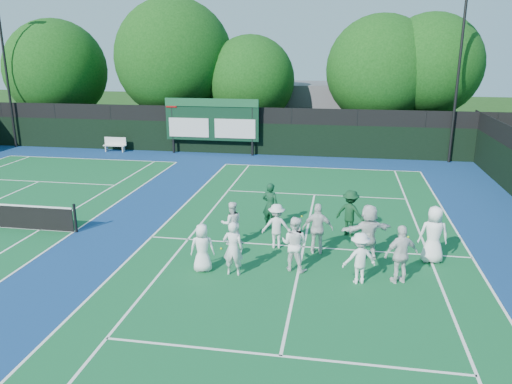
# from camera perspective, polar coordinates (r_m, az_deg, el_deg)

# --- Properties ---
(ground) EXTENTS (120.00, 120.00, 0.00)m
(ground) POSITION_cam_1_polar(r_m,az_deg,el_deg) (16.35, 5.17, -7.61)
(ground) COLOR #16390F
(ground) RESTS_ON ground
(court_apron) EXTENTS (34.00, 32.00, 0.01)m
(court_apron) POSITION_cam_1_polar(r_m,az_deg,el_deg) (18.63, -13.34, -4.94)
(court_apron) COLOR navy
(court_apron) RESTS_ON ground
(near_court) EXTENTS (11.05, 23.85, 0.01)m
(near_court) POSITION_cam_1_polar(r_m,az_deg,el_deg) (17.26, 5.45, -6.26)
(near_court) COLOR #11562B
(near_court) RESTS_ON ground
(back_fence) EXTENTS (34.00, 0.08, 3.00)m
(back_fence) POSITION_cam_1_polar(r_m,az_deg,el_deg) (32.16, -3.11, 6.79)
(back_fence) COLOR black
(back_fence) RESTS_ON ground
(scoreboard) EXTENTS (6.00, 0.21, 3.55)m
(scoreboard) POSITION_cam_1_polar(r_m,az_deg,el_deg) (31.88, -5.09, 8.18)
(scoreboard) COLOR black
(scoreboard) RESTS_ON ground
(clubhouse) EXTENTS (18.00, 6.00, 4.00)m
(clubhouse) POSITION_cam_1_polar(r_m,az_deg,el_deg) (39.32, 5.28, 9.40)
(clubhouse) COLOR #56565B
(clubhouse) RESTS_ON ground
(light_pole_left) EXTENTS (1.20, 0.30, 10.12)m
(light_pole_left) POSITION_cam_1_polar(r_m,az_deg,el_deg) (37.77, -26.88, 14.06)
(light_pole_left) COLOR black
(light_pole_left) RESTS_ON ground
(light_pole_right) EXTENTS (1.20, 0.30, 10.12)m
(light_pole_right) POSITION_cam_1_polar(r_m,az_deg,el_deg) (31.30, 22.35, 14.49)
(light_pole_right) COLOR black
(light_pole_right) RESTS_ON ground
(bench) EXTENTS (1.48, 0.41, 0.94)m
(bench) POSITION_cam_1_polar(r_m,az_deg,el_deg) (34.19, -15.80, 5.31)
(bench) COLOR silver
(bench) RESTS_ON ground
(tree_a) EXTENTS (7.30, 7.30, 8.64)m
(tree_a) POSITION_cam_1_polar(r_m,az_deg,el_deg) (40.24, -21.61, 12.53)
(tree_a) COLOR black
(tree_a) RESTS_ON ground
(tree_b) EXTENTS (8.18, 8.18, 9.98)m
(tree_b) POSITION_cam_1_polar(r_m,az_deg,el_deg) (36.41, -9.06, 14.54)
(tree_b) COLOR black
(tree_b) RESTS_ON ground
(tree_c) EXTENTS (6.02, 6.02, 7.48)m
(tree_c) POSITION_cam_1_polar(r_m,az_deg,el_deg) (35.13, -0.33, 12.45)
(tree_c) COLOR black
(tree_c) RESTS_ON ground
(tree_d) EXTENTS (7.11, 7.11, 8.75)m
(tree_d) POSITION_cam_1_polar(r_m,az_deg,el_deg) (34.63, 14.30, 13.07)
(tree_d) COLOR black
(tree_d) RESTS_ON ground
(tree_e) EXTENTS (6.57, 6.57, 8.79)m
(tree_e) POSITION_cam_1_polar(r_m,az_deg,el_deg) (34.98, 19.52, 13.22)
(tree_e) COLOR black
(tree_e) RESTS_ON ground
(tennis_ball_0) EXTENTS (0.07, 0.07, 0.07)m
(tennis_ball_0) POSITION_cam_1_polar(r_m,az_deg,el_deg) (16.33, -6.75, -7.55)
(tennis_ball_0) COLOR #D4EC1B
(tennis_ball_0) RESTS_ON ground
(tennis_ball_1) EXTENTS (0.07, 0.07, 0.07)m
(tennis_ball_1) POSITION_cam_1_polar(r_m,az_deg,el_deg) (18.79, 17.01, -4.94)
(tennis_ball_1) COLOR #D4EC1B
(tennis_ball_1) RESTS_ON ground
(tennis_ball_3) EXTENTS (0.07, 0.07, 0.07)m
(tennis_ball_3) POSITION_cam_1_polar(r_m,az_deg,el_deg) (17.02, -4.00, -6.46)
(tennis_ball_3) COLOR #D4EC1B
(tennis_ball_3) RESTS_ON ground
(tennis_ball_4) EXTENTS (0.07, 0.07, 0.07)m
(tennis_ball_4) POSITION_cam_1_polar(r_m,az_deg,el_deg) (20.21, 5.25, -2.78)
(tennis_ball_4) COLOR #D4EC1B
(tennis_ball_4) RESTS_ON ground
(player_front_0) EXTENTS (0.82, 0.62, 1.51)m
(player_front_0) POSITION_cam_1_polar(r_m,az_deg,el_deg) (15.24, -6.15, -6.36)
(player_front_0) COLOR white
(player_front_0) RESTS_ON ground
(player_front_1) EXTENTS (0.62, 0.41, 1.68)m
(player_front_1) POSITION_cam_1_polar(r_m,az_deg,el_deg) (14.90, -2.64, -6.47)
(player_front_1) COLOR white
(player_front_1) RESTS_ON ground
(player_front_2) EXTENTS (0.98, 0.85, 1.71)m
(player_front_2) POSITION_cam_1_polar(r_m,az_deg,el_deg) (15.24, 4.40, -5.91)
(player_front_2) COLOR white
(player_front_2) RESTS_ON ground
(player_front_3) EXTENTS (1.12, 0.85, 1.53)m
(player_front_3) POSITION_cam_1_polar(r_m,az_deg,el_deg) (14.72, 11.76, -7.42)
(player_front_3) COLOR white
(player_front_3) RESTS_ON ground
(player_front_4) EXTENTS (1.11, 0.79, 1.76)m
(player_front_4) POSITION_cam_1_polar(r_m,az_deg,el_deg) (14.97, 16.25, -6.87)
(player_front_4) COLOR silver
(player_front_4) RESTS_ON ground
(player_back_0) EXTENTS (0.91, 0.82, 1.54)m
(player_back_0) POSITION_cam_1_polar(r_m,az_deg,el_deg) (17.19, -2.79, -3.59)
(player_back_0) COLOR white
(player_back_0) RESTS_ON ground
(player_back_1) EXTENTS (1.06, 0.69, 1.55)m
(player_back_1) POSITION_cam_1_polar(r_m,az_deg,el_deg) (16.90, 2.36, -3.91)
(player_back_1) COLOR silver
(player_back_1) RESTS_ON ground
(player_back_2) EXTENTS (1.02, 0.46, 1.72)m
(player_back_2) POSITION_cam_1_polar(r_m,az_deg,el_deg) (16.52, 7.08, -4.19)
(player_back_2) COLOR silver
(player_back_2) RESTS_ON ground
(player_back_3) EXTENTS (1.78, 1.17, 1.83)m
(player_back_3) POSITION_cam_1_polar(r_m,az_deg,el_deg) (16.35, 12.70, -4.48)
(player_back_3) COLOR white
(player_back_3) RESTS_ON ground
(player_back_4) EXTENTS (0.92, 0.61, 1.85)m
(player_back_4) POSITION_cam_1_polar(r_m,az_deg,el_deg) (16.67, 19.63, -4.61)
(player_back_4) COLOR white
(player_back_4) RESTS_ON ground
(coach_left) EXTENTS (0.73, 0.58, 1.77)m
(coach_left) POSITION_cam_1_polar(r_m,az_deg,el_deg) (18.68, 1.65, -1.57)
(coach_left) COLOR #0F3821
(coach_left) RESTS_ON ground
(coach_right) EXTENTS (1.26, 1.03, 1.70)m
(coach_right) POSITION_cam_1_polar(r_m,az_deg,el_deg) (18.28, 10.72, -2.37)
(coach_right) COLOR #0F371C
(coach_right) RESTS_ON ground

